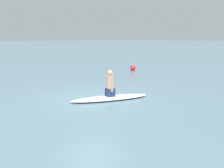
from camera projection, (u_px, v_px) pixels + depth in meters
The scene contains 4 objects.
ground_plane at pixel (92, 98), 10.62m from camera, with size 400.00×400.00×0.00m, color slate.
surfboard at pixel (110, 98), 10.36m from camera, with size 3.09×0.75×0.14m, color white.
person_paddler at pixel (110, 85), 10.28m from camera, with size 0.43×0.39×0.99m.
buoy_marker at pixel (133, 68), 19.58m from camera, with size 0.40×0.40×0.40m, color red.
Camera 1 is at (-8.24, 6.35, 2.32)m, focal length 43.99 mm.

